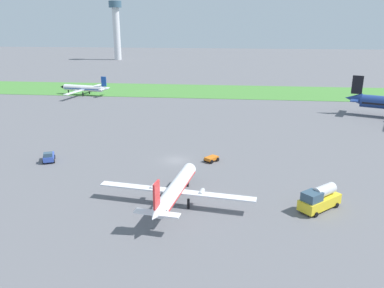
{
  "coord_description": "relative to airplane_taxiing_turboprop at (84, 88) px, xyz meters",
  "views": [
    {
      "loc": [
        10.44,
        -65.89,
        24.48
      ],
      "look_at": [
        2.93,
        0.79,
        3.0
      ],
      "focal_mm": 36.21,
      "sensor_mm": 36.0,
      "label": 1
    }
  ],
  "objects": [
    {
      "name": "ground_plane",
      "position": [
        40.85,
        -60.65,
        -2.44
      ],
      "size": [
        600.0,
        600.0,
        0.0
      ],
      "primitive_type": "plane",
      "color": "slate"
    },
    {
      "name": "grass_taxiway_strip",
      "position": [
        40.85,
        12.4,
        -2.4
      ],
      "size": [
        360.0,
        28.0,
        0.08
      ],
      "primitive_type": "cube",
      "color": "#478438",
      "rests_on": "ground_plane"
    },
    {
      "name": "airplane_taxiing_turboprop",
      "position": [
        0.0,
        0.0,
        0.0
      ],
      "size": [
        19.01,
        22.09,
        6.67
      ],
      "rotation": [
        0.0,
        0.0,
        2.95
      ],
      "color": "white",
      "rests_on": "ground_plane"
    },
    {
      "name": "airplane_foreground_turboprop",
      "position": [
        43.6,
        -78.41,
        -0.01
      ],
      "size": [
        22.08,
        18.96,
        6.63
      ],
      "rotation": [
        0.0,
        0.0,
        1.43
      ],
      "color": "white",
      "rests_on": "ground_plane"
    },
    {
      "name": "baggage_cart_near_gate",
      "position": [
        47.42,
        -60.5,
        -1.87
      ],
      "size": [
        2.84,
        2.95,
        0.9
      ],
      "rotation": [
        0.0,
        0.0,
        0.92
      ],
      "color": "orange",
      "rests_on": "ground_plane"
    },
    {
      "name": "pushback_tug_midfield",
      "position": [
        18.06,
        -63.82,
        -1.53
      ],
      "size": [
        3.16,
        4.02,
        1.95
      ],
      "rotation": [
        0.0,
        0.0,
        5.12
      ],
      "color": "#334FB2",
      "rests_on": "ground_plane"
    },
    {
      "name": "fuel_truck_by_runway",
      "position": [
        63.09,
        -77.49,
        -0.86
      ],
      "size": [
        6.4,
        6.18,
        3.29
      ],
      "rotation": [
        0.0,
        0.0,
        3.89
      ],
      "color": "yellow",
      "rests_on": "ground_plane"
    },
    {
      "name": "control_tower",
      "position": [
        -25.4,
        123.61,
        18.89
      ],
      "size": [
        8.0,
        8.0,
        36.13
      ],
      "color": "silver",
      "rests_on": "ground_plane"
    }
  ]
}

